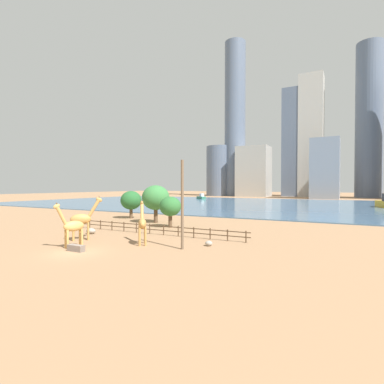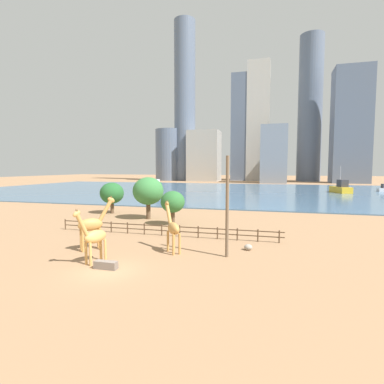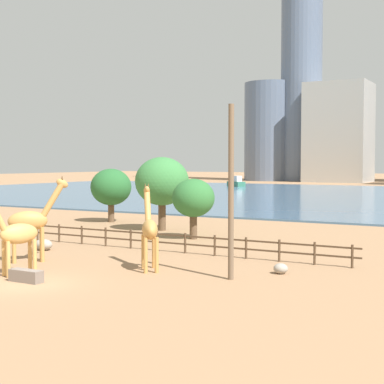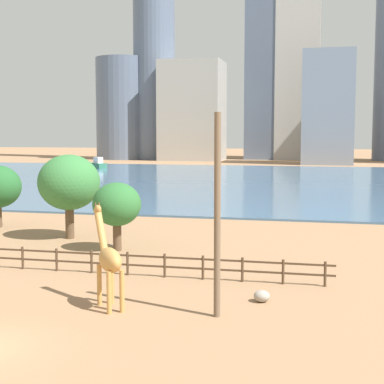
{
  "view_description": "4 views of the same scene",
  "coord_description": "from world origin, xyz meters",
  "views": [
    {
      "loc": [
        22.43,
        -19.2,
        6.18
      ],
      "look_at": [
        3.32,
        16.86,
        5.31
      ],
      "focal_mm": 28.0,
      "sensor_mm": 36.0,
      "label": 1
    },
    {
      "loc": [
        11.78,
        -19.23,
        7.68
      ],
      "look_at": [
        -1.73,
        30.53,
        3.44
      ],
      "focal_mm": 28.0,
      "sensor_mm": 36.0,
      "label": 2
    },
    {
      "loc": [
        20.67,
        -20.18,
        5.84
      ],
      "look_at": [
        -1.25,
        18.39,
        3.56
      ],
      "focal_mm": 55.0,
      "sensor_mm": 36.0,
      "label": 3
    },
    {
      "loc": [
        12.64,
        -18.14,
        7.8
      ],
      "look_at": [
        3.11,
        22.28,
        3.64
      ],
      "focal_mm": 55.0,
      "sensor_mm": 36.0,
      "label": 4
    }
  ],
  "objects": [
    {
      "name": "ground_plane",
      "position": [
        0.0,
        80.0,
        0.0
      ],
      "size": [
        400.0,
        400.0,
        0.0
      ],
      "primitive_type": "plane",
      "color": "#9E7551"
    },
    {
      "name": "harbor_water",
      "position": [
        0.0,
        77.0,
        0.1
      ],
      "size": [
        180.0,
        86.0,
        0.2
      ],
      "primitive_type": "cube",
      "color": "#476B8C",
      "rests_on": "ground"
    },
    {
      "name": "giraffe_companion",
      "position": [
        3.11,
        6.08,
        2.22
      ],
      "size": [
        2.51,
        2.92,
        4.63
      ],
      "rotation": [
        0.0,
        0.0,
        2.25
      ],
      "color": "#C18C47",
      "rests_on": "ground"
    },
    {
      "name": "utility_pole",
      "position": [
        8.06,
        5.9,
        4.34
      ],
      "size": [
        0.28,
        0.28,
        8.68
      ],
      "primitive_type": "cylinder",
      "color": "brown",
      "rests_on": "ground"
    },
    {
      "name": "boulder_near_fence",
      "position": [
        9.68,
        8.54,
        0.27
      ],
      "size": [
        0.76,
        0.73,
        0.55
      ],
      "primitive_type": "ellipsoid",
      "color": "gray",
      "rests_on": "ground"
    },
    {
      "name": "enclosure_fence",
      "position": [
        -0.11,
        12.0,
        0.76
      ],
      "size": [
        26.12,
        0.14,
        1.3
      ],
      "color": "#4C3826",
      "rests_on": "ground"
    },
    {
      "name": "tree_left_large",
      "position": [
        -6.12,
        21.8,
        4.16
      ],
      "size": [
        4.57,
        4.57,
        6.25
      ],
      "color": "brown",
      "rests_on": "ground"
    },
    {
      "name": "tree_center_broad",
      "position": [
        -1.07,
        18.28,
        3.08
      ],
      "size": [
        3.22,
        3.22,
        4.57
      ],
      "color": "brown",
      "rests_on": "ground"
    },
    {
      "name": "boat_tug",
      "position": [
        -37.12,
        102.14,
        1.02
      ],
      "size": [
        5.59,
        4.92,
        2.43
      ],
      "rotation": [
        0.0,
        0.0,
        2.49
      ],
      "color": "#337259",
      "rests_on": "harbor_water"
    },
    {
      "name": "skyline_tower_needle",
      "position": [
        -26.49,
        148.4,
        14.19
      ],
      "size": [
        17.49,
        14.61,
        28.39
      ],
      "primitive_type": "cube",
      "color": "#ADA89E",
      "rests_on": "ground"
    },
    {
      "name": "skyline_block_central",
      "position": [
        11.8,
        135.43,
        14.1
      ],
      "size": [
        12.6,
        14.7,
        28.2
      ],
      "primitive_type": "cube",
      "color": "gray",
      "rests_on": "ground"
    },
    {
      "name": "skyline_block_left",
      "position": [
        -7.61,
        160.5,
        30.69
      ],
      "size": [
        9.76,
        11.03,
        61.38
      ],
      "primitive_type": "cube",
      "color": "slate",
      "rests_on": "ground"
    },
    {
      "name": "skyline_tower_short",
      "position": [
        2.75,
        160.25,
        33.84
      ],
      "size": [
        12.68,
        11.08,
        67.69
      ],
      "primitive_type": "cube",
      "color": "#B7B2A8",
      "rests_on": "ground"
    },
    {
      "name": "skyline_block_wide",
      "position": [
        -48.75,
        151.41,
        15.13
      ],
      "size": [
        16.2,
        16.2,
        30.25
      ],
      "primitive_type": "cylinder",
      "color": "slate",
      "rests_on": "ground"
    },
    {
      "name": "skyline_tower_far",
      "position": [
        -39.05,
        151.97,
        45.85
      ],
      "size": [
        12.33,
        12.33,
        91.71
      ],
      "primitive_type": "cylinder",
      "color": "slate",
      "rests_on": "ground"
    }
  ]
}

